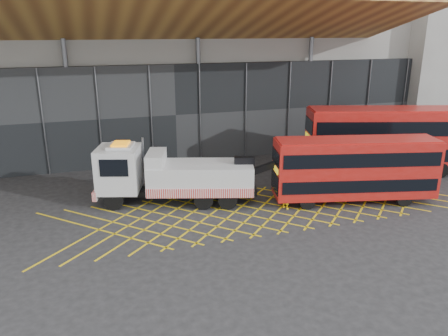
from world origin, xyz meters
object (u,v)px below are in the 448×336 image
object	(u,v)px
bus_towed	(355,167)
bus_second	(389,137)
recovery_truck	(170,175)
worker	(286,195)

from	to	relation	value
bus_towed	bus_second	distance (m)	7.32
recovery_truck	bus_second	world-z (taller)	bus_second
bus_towed	bus_second	world-z (taller)	bus_second
recovery_truck	bus_second	distance (m)	17.14
bus_second	worker	xyz separation A→B (m)	(-10.46, -4.15, -1.89)
bus_towed	bus_second	size ratio (longest dim) A/B	0.83
bus_towed	worker	xyz separation A→B (m)	(-4.61, 0.22, -1.40)
recovery_truck	worker	world-z (taller)	recovery_truck
recovery_truck	bus_second	size ratio (longest dim) A/B	0.91
recovery_truck	worker	bearing A→B (deg)	-8.71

